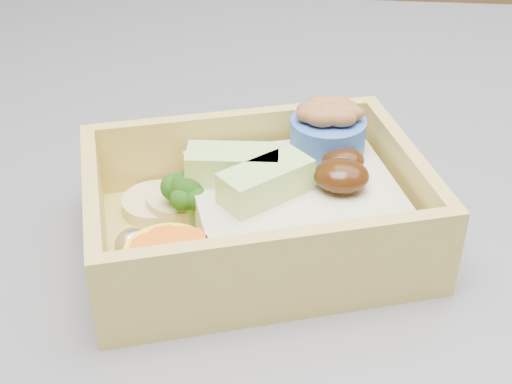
{
  "coord_description": "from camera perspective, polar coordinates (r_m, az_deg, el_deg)",
  "views": [
    {
      "loc": [
        0.22,
        -0.52,
        1.2
      ],
      "look_at": [
        0.19,
        -0.16,
        0.96
      ],
      "focal_mm": 50.0,
      "sensor_mm": 36.0,
      "label": 1
    }
  ],
  "objects": [
    {
      "name": "bento_box",
      "position": [
        0.44,
        0.75,
        -1.13
      ],
      "size": [
        0.24,
        0.2,
        0.07
      ],
      "rotation": [
        0.0,
        0.0,
        0.31
      ],
      "color": "#CEB655",
      "rests_on": "island"
    }
  ]
}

